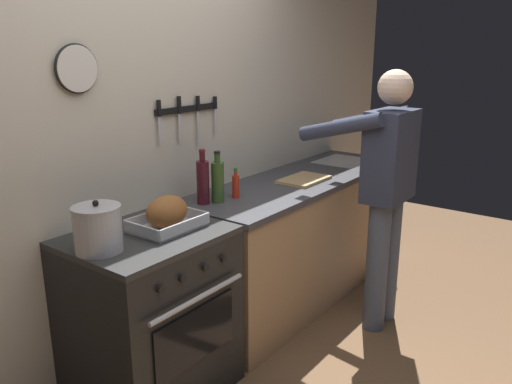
{
  "coord_description": "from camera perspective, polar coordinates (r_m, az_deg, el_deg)",
  "views": [
    {
      "loc": [
        -1.78,
        -0.86,
        1.78
      ],
      "look_at": [
        0.5,
        0.85,
        0.98
      ],
      "focal_mm": 35.84,
      "sensor_mm": 36.0,
      "label": 1
    }
  ],
  "objects": [
    {
      "name": "stove",
      "position": [
        2.76,
        -11.61,
        -13.39
      ],
      "size": [
        0.76,
        0.67,
        0.9
      ],
      "color": "black",
      "rests_on": "ground"
    },
    {
      "name": "bottle_wine_red",
      "position": [
        2.97,
        -5.95,
        1.21
      ],
      "size": [
        0.07,
        0.07,
        0.32
      ],
      "color": "#47141E",
      "rests_on": "counter_block"
    },
    {
      "name": "bottle_hot_sauce",
      "position": [
        3.1,
        -2.28,
        0.71
      ],
      "size": [
        0.04,
        0.04,
        0.18
      ],
      "color": "red",
      "rests_on": "counter_block"
    },
    {
      "name": "cutting_board",
      "position": [
        3.52,
        5.37,
        1.41
      ],
      "size": [
        0.36,
        0.24,
        0.02
      ],
      "primitive_type": "cube",
      "color": "tan",
      "rests_on": "counter_block"
    },
    {
      "name": "stock_pot",
      "position": [
        2.38,
        -17.24,
        -3.92
      ],
      "size": [
        0.22,
        0.22,
        0.24
      ],
      "color": "#B7B7BC",
      "rests_on": "stove"
    },
    {
      "name": "counter_block",
      "position": [
        3.76,
        4.85,
        -4.9
      ],
      "size": [
        2.03,
        0.65,
        0.9
      ],
      "color": "tan",
      "rests_on": "ground"
    },
    {
      "name": "roasting_pan",
      "position": [
        2.59,
        -9.89,
        -2.49
      ],
      "size": [
        0.35,
        0.26,
        0.17
      ],
      "color": "#B7B7BC",
      "rests_on": "stove"
    },
    {
      "name": "wall_back",
      "position": [
        2.87,
        -14.11,
        5.72
      ],
      "size": [
        6.0,
        0.13,
        2.6
      ],
      "color": "beige",
      "rests_on": "ground"
    },
    {
      "name": "person_cook",
      "position": [
        3.3,
        14.19,
        0.79
      ],
      "size": [
        0.51,
        0.63,
        1.66
      ],
      "rotation": [
        0.0,
        0.0,
        1.53
      ],
      "color": "#4C566B",
      "rests_on": "ground"
    },
    {
      "name": "bottle_olive_oil",
      "position": [
        3.0,
        -4.3,
        1.24
      ],
      "size": [
        0.08,
        0.08,
        0.31
      ],
      "color": "#385623",
      "rests_on": "counter_block"
    }
  ]
}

